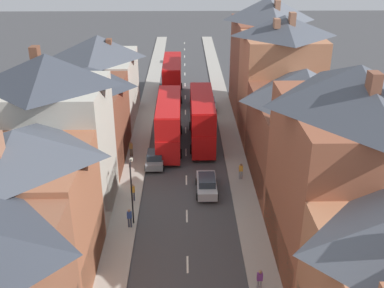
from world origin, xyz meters
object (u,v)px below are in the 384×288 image
object	(u,v)px
double_decker_bus_far_approaching	(172,78)
car_mid_black	(155,159)
car_near_blue	(207,184)
car_parked_left_a	(175,58)
pedestrian_far_left	(241,171)
pedestrian_mid_left	(130,217)
pedestrian_near_right	(260,279)
street_lamp	(132,188)
double_decker_bus_lead	(169,122)
double_decker_bus_mid_street	(202,118)
car_near_silver	(209,104)
pedestrian_mid_right	(133,192)
pedestrian_far_right	(131,148)
car_parked_right_a	(198,99)

from	to	relation	value
double_decker_bus_far_approaching	car_mid_black	size ratio (longest dim) A/B	2.83
car_near_blue	car_parked_left_a	world-z (taller)	car_near_blue
car_parked_left_a	pedestrian_far_left	size ratio (longest dim) A/B	2.42
pedestrian_mid_left	pedestrian_near_right	bearing A→B (deg)	-38.20
car_near_blue	pedestrian_near_right	bearing A→B (deg)	-77.45
double_decker_bus_far_approaching	street_lamp	bearing A→B (deg)	-94.46
pedestrian_far_left	car_parked_left_a	bearing A→B (deg)	99.04
double_decker_bus_lead	street_lamp	bearing A→B (deg)	-99.50
double_decker_bus_mid_street	double_decker_bus_far_approaching	size ratio (longest dim) A/B	1.00
double_decker_bus_mid_street	pedestrian_near_right	bearing A→B (deg)	-83.22
car_near_blue	car_near_silver	world-z (taller)	car_near_blue
pedestrian_mid_right	pedestrian_far_right	world-z (taller)	same
double_decker_bus_lead	pedestrian_far_left	bearing A→B (deg)	-48.31
pedestrian_far_left	street_lamp	size ratio (longest dim) A/B	0.29
double_decker_bus_mid_street	car_near_silver	xyz separation A→B (m)	(1.31, 10.00, -2.00)
double_decker_bus_far_approaching	car_near_silver	xyz separation A→B (m)	(4.91, -5.64, -2.00)
double_decker_bus_lead	double_decker_bus_far_approaching	xyz separation A→B (m)	(0.00, 16.72, 0.00)
double_decker_bus_mid_street	pedestrian_far_right	xyz separation A→B (m)	(-7.47, -3.74, -1.78)
double_decker_bus_lead	double_decker_bus_mid_street	xyz separation A→B (m)	(3.60, 1.07, 0.00)
car_near_blue	pedestrian_mid_left	bearing A→B (deg)	-139.44
car_parked_left_a	car_mid_black	xyz separation A→B (m)	(-1.30, -40.22, -0.04)
car_mid_black	pedestrian_far_left	size ratio (longest dim) A/B	2.37
pedestrian_mid_right	pedestrian_far_right	distance (m)	8.78
pedestrian_far_right	pedestrian_far_left	bearing A→B (deg)	-25.28
car_near_blue	car_near_silver	xyz separation A→B (m)	(1.30, 20.97, -0.01)
pedestrian_near_right	pedestrian_mid_left	world-z (taller)	same
car_parked_right_a	pedestrian_near_right	size ratio (longest dim) A/B	2.49
car_parked_left_a	car_parked_right_a	xyz separation A→B (m)	(3.60, -22.21, 0.00)
car_parked_right_a	pedestrian_mid_right	size ratio (longest dim) A/B	2.49
car_mid_black	double_decker_bus_lead	bearing A→B (deg)	74.42
pedestrian_mid_right	street_lamp	distance (m)	3.91
double_decker_bus_far_approaching	pedestrian_mid_left	size ratio (longest dim) A/B	6.71
car_near_blue	double_decker_bus_mid_street	bearing A→B (deg)	90.05
double_decker_bus_far_approaching	car_near_silver	distance (m)	7.74
car_parked_left_a	pedestrian_near_right	size ratio (longest dim) A/B	2.42
double_decker_bus_far_approaching	street_lamp	distance (m)	31.40
pedestrian_far_left	double_decker_bus_far_approaching	bearing A→B (deg)	105.76
double_decker_bus_mid_street	pedestrian_far_left	world-z (taller)	double_decker_bus_mid_street
car_parked_right_a	car_mid_black	size ratio (longest dim) A/B	1.05
car_near_silver	pedestrian_far_right	xyz separation A→B (m)	(-8.78, -13.74, 0.22)
double_decker_bus_lead	double_decker_bus_far_approaching	distance (m)	16.72
car_near_silver	car_parked_left_a	bearing A→B (deg)	101.30
car_parked_right_a	pedestrian_near_right	world-z (taller)	pedestrian_near_right
car_near_blue	car_parked_right_a	xyz separation A→B (m)	(0.00, 23.28, -0.00)
street_lamp	pedestrian_mid_left	bearing A→B (deg)	-108.04
pedestrian_mid_left	pedestrian_far_right	size ratio (longest dim) A/B	1.00
car_near_silver	pedestrian_mid_right	size ratio (longest dim) A/B	2.56
pedestrian_mid_right	double_decker_bus_lead	bearing A→B (deg)	76.17
double_decker_bus_mid_street	pedestrian_mid_right	xyz separation A→B (m)	(-6.40, -12.45, -1.78)
double_decker_bus_far_approaching	car_mid_black	world-z (taller)	double_decker_bus_far_approaching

